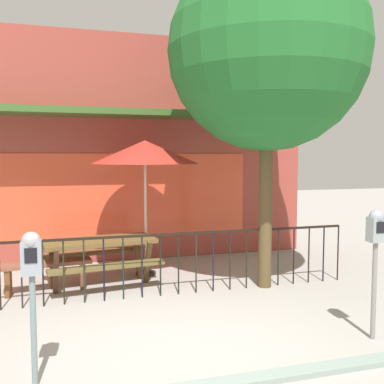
{
  "coord_description": "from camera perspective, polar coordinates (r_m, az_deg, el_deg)",
  "views": [
    {
      "loc": [
        -1.24,
        -4.64,
        2.15
      ],
      "look_at": [
        0.76,
        2.26,
        1.56
      ],
      "focal_mm": 41.19,
      "sensor_mm": 36.0,
      "label": 1
    }
  ],
  "objects": [
    {
      "name": "patio_fence_front",
      "position": [
        6.78,
        -5.3,
        -8.0
      ],
      "size": [
        6.58,
        0.04,
        0.97
      ],
      "color": "black",
      "rests_on": "ground"
    },
    {
      "name": "patio_bench",
      "position": [
        7.44,
        -18.35,
        -9.53
      ],
      "size": [
        1.43,
        0.47,
        0.48
      ],
      "color": "brown",
      "rests_on": "ground"
    },
    {
      "name": "pub_storefront",
      "position": [
        9.31,
        -8.58,
        5.66
      ],
      "size": [
        7.81,
        1.4,
        4.61
      ],
      "color": "#542D15",
      "rests_on": "ground"
    },
    {
      "name": "street_tree",
      "position": [
        7.4,
        9.75,
        17.48
      ],
      "size": [
        3.17,
        3.17,
        5.39
      ],
      "color": "#4F3E24",
      "rests_on": "ground"
    },
    {
      "name": "parking_meter_far",
      "position": [
        5.55,
        22.7,
        -5.69
      ],
      "size": [
        0.18,
        0.17,
        1.53
      ],
      "color": "gray",
      "rests_on": "ground"
    },
    {
      "name": "parking_meter_near",
      "position": [
        4.33,
        -20.04,
        -9.22
      ],
      "size": [
        0.18,
        0.17,
        1.46
      ],
      "color": "slate",
      "rests_on": "ground"
    },
    {
      "name": "patio_umbrella",
      "position": [
        7.89,
        -6.12,
        5.08
      ],
      "size": [
        1.91,
        1.91,
        2.43
      ],
      "color": "black",
      "rests_on": "ground"
    },
    {
      "name": "picnic_table_left",
      "position": [
        7.51,
        -11.87,
        -7.22
      ],
      "size": [
        1.97,
        1.59,
        0.79
      ],
      "color": "brown",
      "rests_on": "ground"
    },
    {
      "name": "ground",
      "position": [
        5.26,
        -1.17,
        -19.41
      ],
      "size": [
        40.0,
        40.0,
        0.0
      ],
      "primitive_type": "plane",
      "color": "#9D9891"
    }
  ]
}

